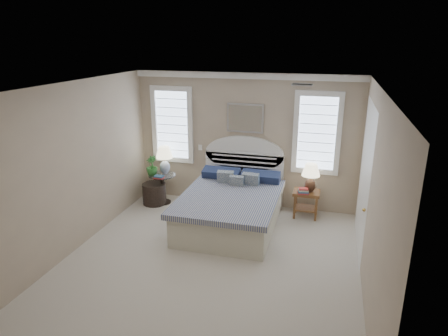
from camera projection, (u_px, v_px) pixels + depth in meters
The scene contains 21 objects.
floor at pixel (209, 264), 6.16m from camera, with size 4.50×5.00×0.01m, color beige.
ceiling at pixel (206, 87), 5.32m from camera, with size 4.50×5.00×0.01m, color white.
wall_back at pixel (245, 141), 8.03m from camera, with size 4.50×0.02×2.70m, color #BDA88D.
wall_left at pixel (72, 169), 6.30m from camera, with size 0.02×5.00×2.70m, color #BDA88D.
wall_right at pixel (373, 198), 5.17m from camera, with size 0.02×5.00×2.70m, color #BDA88D.
crown_molding at pixel (246, 76), 7.59m from camera, with size 4.50×0.08×0.12m, color white.
hvac_vent at pixel (302, 85), 5.76m from camera, with size 0.30×0.20×0.02m, color #B2B2B2.
switch_plate at pixel (200, 147), 8.32m from camera, with size 0.08×0.01×0.12m, color white.
window_left at pixel (173, 125), 8.32m from camera, with size 0.90×0.06×1.60m, color #ACBEDA.
window_right at pixel (317, 133), 7.58m from camera, with size 0.90×0.06×1.60m, color #ACBEDA.
painting at pixel (245, 118), 7.85m from camera, with size 0.74×0.04×0.58m, color silver.
closet_door at pixel (364, 179), 6.32m from camera, with size 0.02×1.80×2.40m, color white.
bed at pixel (232, 205), 7.37m from camera, with size 1.72×2.28×1.47m.
side_table_left at pixel (163, 186), 8.33m from camera, with size 0.56×0.56×0.63m.
nightstand_right at pixel (306, 198), 7.68m from camera, with size 0.50×0.40×0.53m.
floor_pot at pixel (154, 194), 8.35m from camera, with size 0.49×0.49×0.44m, color black.
lamp_left at pixel (164, 157), 8.25m from camera, with size 0.43×0.43×0.58m.
lamp_right at pixel (311, 175), 7.51m from camera, with size 0.40×0.40×0.56m.
potted_plant at pixel (152, 166), 8.16m from camera, with size 0.23×0.23×0.41m, color #2F6D2B.
books_left at pixel (159, 177), 8.04m from camera, with size 0.21×0.16×0.05m.
books_right at pixel (303, 191), 7.50m from camera, with size 0.22×0.17×0.11m.
Camera 1 is at (1.66, -5.14, 3.32)m, focal length 32.00 mm.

